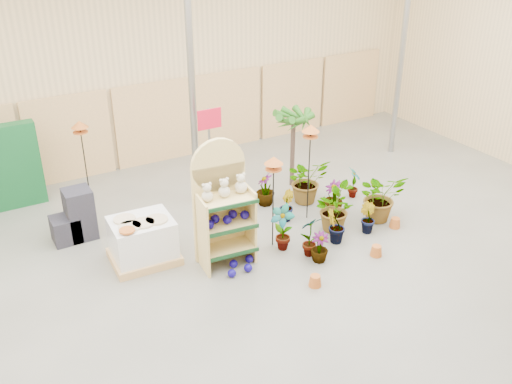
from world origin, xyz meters
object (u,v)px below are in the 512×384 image
(potted_plant_2, at_px, (333,208))
(display_shelf, at_px, (222,207))
(pallet_stack, at_px, (143,241))
(bird_table_front, at_px, (274,163))

(potted_plant_2, bearing_deg, display_shelf, 176.91)
(pallet_stack, height_order, bird_table_front, bird_table_front)
(bird_table_front, height_order, potted_plant_2, bird_table_front)
(bird_table_front, distance_m, potted_plant_2, 1.79)
(display_shelf, distance_m, pallet_stack, 1.55)
(pallet_stack, xyz_separation_m, bird_table_front, (2.26, -0.71, 1.26))
(display_shelf, xyz_separation_m, bird_table_front, (1.01, -0.05, 0.63))
(display_shelf, xyz_separation_m, pallet_stack, (-1.25, 0.66, -0.63))
(pallet_stack, bearing_deg, potted_plant_2, -9.39)
(display_shelf, distance_m, potted_plant_2, 2.40)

